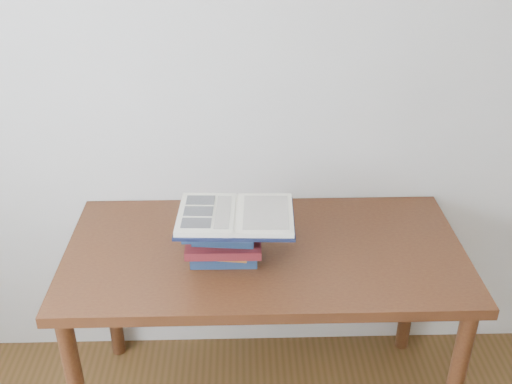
{
  "coord_description": "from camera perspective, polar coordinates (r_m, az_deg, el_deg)",
  "views": [
    {
      "loc": [
        -0.15,
        -0.43,
        2.03
      ],
      "look_at": [
        -0.1,
        1.29,
        1.07
      ],
      "focal_mm": 42.0,
      "sensor_mm": 36.0,
      "label": 1
    }
  ],
  "objects": [
    {
      "name": "room_shell",
      "position": [
        0.6,
        5.85,
        -13.2
      ],
      "size": [
        3.54,
        3.54,
        2.62
      ],
      "color": "silver",
      "rests_on": "ground"
    },
    {
      "name": "desk",
      "position": [
        2.26,
        0.83,
        -7.4
      ],
      "size": [
        1.46,
        0.73,
        0.78
      ],
      "color": "#4A2912",
      "rests_on": "ground"
    },
    {
      "name": "book_stack",
      "position": [
        2.1,
        -3.27,
        -4.32
      ],
      "size": [
        0.27,
        0.2,
        0.18
      ],
      "color": "#172747",
      "rests_on": "desk"
    },
    {
      "name": "open_book",
      "position": [
        2.02,
        -1.94,
        -2.27
      ],
      "size": [
        0.4,
        0.29,
        0.03
      ],
      "rotation": [
        0.0,
        0.0,
        -0.04
      ],
      "color": "black",
      "rests_on": "book_stack"
    }
  ]
}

